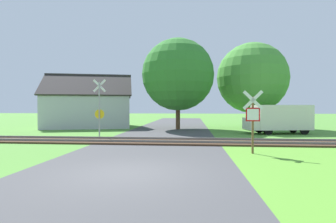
{
  "coord_description": "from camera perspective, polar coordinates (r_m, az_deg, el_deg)",
  "views": [
    {
      "loc": [
        1.98,
        -7.97,
        2.06
      ],
      "look_at": [
        0.5,
        8.26,
        1.8
      ],
      "focal_mm": 28.0,
      "sensor_mm": 36.0,
      "label": 1
    }
  ],
  "objects": [
    {
      "name": "ground_plane",
      "position": [
        8.46,
        -8.7,
        -13.17
      ],
      "size": [
        160.0,
        160.0,
        0.0
      ],
      "primitive_type": "plane",
      "color": "#4C8433"
    },
    {
      "name": "road_asphalt",
      "position": [
        10.37,
        -6.0,
        -10.53
      ],
      "size": [
        7.1,
        80.0,
        0.01
      ],
      "primitive_type": "cube",
      "color": "#424244",
      "rests_on": "ground"
    },
    {
      "name": "rail_track",
      "position": [
        15.49,
        -2.19,
        -6.51
      ],
      "size": [
        60.0,
        2.6,
        0.22
      ],
      "color": "#422D1E",
      "rests_on": "ground"
    },
    {
      "name": "stop_sign_near",
      "position": [
        12.18,
        17.98,
        -1.22
      ],
      "size": [
        0.87,
        0.19,
        2.82
      ],
      "rotation": [
        0.0,
        0.0,
        2.99
      ],
      "color": "brown",
      "rests_on": "ground"
    },
    {
      "name": "crossing_sign_far",
      "position": [
        18.19,
        -14.71,
        1.03
      ],
      "size": [
        0.88,
        0.16,
        3.95
      ],
      "rotation": [
        0.0,
        0.0,
        0.09
      ],
      "color": "#9E9EA5",
      "rests_on": "ground"
    },
    {
      "name": "house",
      "position": [
        28.48,
        -16.79,
        0.39
      ],
      "size": [
        9.96,
        8.3,
        5.53
      ],
      "rotation": [
        0.0,
        0.0,
        0.25
      ],
      "color": "#B7B7BC",
      "rests_on": "ground"
    },
    {
      "name": "tree_right",
      "position": [
        27.67,
        17.84,
        6.95
      ],
      "size": [
        6.98,
        6.98,
        8.49
      ],
      "color": "#513823",
      "rests_on": "ground"
    },
    {
      "name": "tree_center",
      "position": [
        24.87,
        2.18,
        8.0
      ],
      "size": [
        6.76,
        6.76,
        8.52
      ],
      "color": "#513823",
      "rests_on": "ground"
    },
    {
      "name": "mail_truck",
      "position": [
        22.2,
        23.03,
        -1.28
      ],
      "size": [
        5.14,
        2.64,
        2.24
      ],
      "rotation": [
        0.0,
        0.0,
        1.74
      ],
      "color": "silver",
      "rests_on": "ground"
    }
  ]
}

